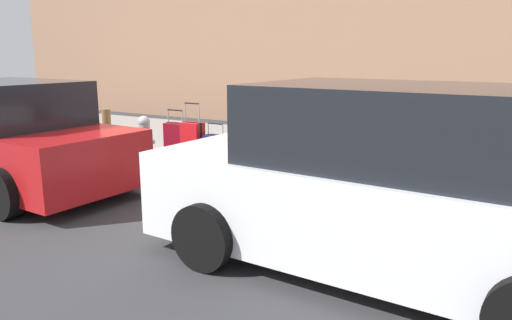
{
  "coord_description": "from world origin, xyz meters",
  "views": [
    {
      "loc": [
        -5.09,
        5.69,
        1.98
      ],
      "look_at": [
        -1.84,
        0.16,
        0.58
      ],
      "focal_mm": 34.09,
      "sensor_mm": 36.0,
      "label": 1
    }
  ],
  "objects_px": {
    "fire_hydrant": "(145,138)",
    "suitcase_red_7": "(193,146)",
    "suitcase_navy_6": "(216,153)",
    "suitcase_olive_5": "(241,153)",
    "parked_car_red_1": "(8,139)",
    "suitcase_maroon_1": "(360,165)",
    "suitcase_teal_4": "(265,159)",
    "parked_car_white_0": "(382,186)",
    "suitcase_silver_3": "(297,164)",
    "suitcase_maroon_8": "(176,144)",
    "bollard_post": "(107,134)",
    "suitcase_red_0": "(397,175)",
    "suitcase_black_2": "(331,168)"
  },
  "relations": [
    {
      "from": "suitcase_maroon_8",
      "to": "parked_car_white_0",
      "type": "height_order",
      "value": "parked_car_white_0"
    },
    {
      "from": "suitcase_navy_6",
      "to": "parked_car_red_1",
      "type": "bearing_deg",
      "value": 38.51
    },
    {
      "from": "suitcase_maroon_1",
      "to": "suitcase_olive_5",
      "type": "distance_m",
      "value": 1.94
    },
    {
      "from": "fire_hydrant",
      "to": "suitcase_red_7",
      "type": "bearing_deg",
      "value": 176.59
    },
    {
      "from": "suitcase_red_0",
      "to": "suitcase_olive_5",
      "type": "height_order",
      "value": "suitcase_olive_5"
    },
    {
      "from": "suitcase_red_7",
      "to": "parked_car_white_0",
      "type": "relative_size",
      "value": 0.25
    },
    {
      "from": "suitcase_silver_3",
      "to": "fire_hydrant",
      "type": "distance_m",
      "value": 2.97
    },
    {
      "from": "suitcase_red_7",
      "to": "parked_car_red_1",
      "type": "distance_m",
      "value": 2.75
    },
    {
      "from": "suitcase_maroon_1",
      "to": "bollard_post",
      "type": "height_order",
      "value": "bollard_post"
    },
    {
      "from": "suitcase_teal_4",
      "to": "suitcase_olive_5",
      "type": "bearing_deg",
      "value": -10.35
    },
    {
      "from": "fire_hydrant",
      "to": "suitcase_maroon_8",
      "type": "bearing_deg",
      "value": -178.9
    },
    {
      "from": "suitcase_maroon_1",
      "to": "suitcase_olive_5",
      "type": "bearing_deg",
      "value": -1.44
    },
    {
      "from": "suitcase_red_0",
      "to": "suitcase_navy_6",
      "type": "relative_size",
      "value": 0.83
    },
    {
      "from": "suitcase_olive_5",
      "to": "suitcase_red_7",
      "type": "xyz_separation_m",
      "value": [
        0.83,
        0.14,
        0.06
      ]
    },
    {
      "from": "suitcase_teal_4",
      "to": "suitcase_red_7",
      "type": "height_order",
      "value": "suitcase_red_7"
    },
    {
      "from": "parked_car_white_0",
      "to": "suitcase_teal_4",
      "type": "bearing_deg",
      "value": -39.72
    },
    {
      "from": "suitcase_maroon_1",
      "to": "parked_car_red_1",
      "type": "bearing_deg",
      "value": 22.21
    },
    {
      "from": "parked_car_white_0",
      "to": "suitcase_maroon_1",
      "type": "bearing_deg",
      "value": -66.53
    },
    {
      "from": "parked_car_white_0",
      "to": "suitcase_navy_6",
      "type": "bearing_deg",
      "value": -30.9
    },
    {
      "from": "suitcase_navy_6",
      "to": "suitcase_red_7",
      "type": "xyz_separation_m",
      "value": [
        0.41,
        0.06,
        0.09
      ]
    },
    {
      "from": "suitcase_olive_5",
      "to": "fire_hydrant",
      "type": "height_order",
      "value": "suitcase_olive_5"
    },
    {
      "from": "suitcase_maroon_1",
      "to": "parked_car_red_1",
      "type": "height_order",
      "value": "parked_car_red_1"
    },
    {
      "from": "suitcase_navy_6",
      "to": "suitcase_olive_5",
      "type": "bearing_deg",
      "value": -169.55
    },
    {
      "from": "suitcase_silver_3",
      "to": "suitcase_olive_5",
      "type": "bearing_deg",
      "value": -6.03
    },
    {
      "from": "suitcase_maroon_1",
      "to": "fire_hydrant",
      "type": "height_order",
      "value": "fire_hydrant"
    },
    {
      "from": "suitcase_maroon_1",
      "to": "parked_car_red_1",
      "type": "relative_size",
      "value": 0.18
    },
    {
      "from": "fire_hydrant",
      "to": "suitcase_olive_5",
      "type": "bearing_deg",
      "value": -177.82
    },
    {
      "from": "suitcase_olive_5",
      "to": "parked_car_white_0",
      "type": "relative_size",
      "value": 0.19
    },
    {
      "from": "suitcase_red_0",
      "to": "bollard_post",
      "type": "relative_size",
      "value": 0.74
    },
    {
      "from": "parked_car_white_0",
      "to": "fire_hydrant",
      "type": "bearing_deg",
      "value": -22.18
    },
    {
      "from": "suitcase_teal_4",
      "to": "fire_hydrant",
      "type": "height_order",
      "value": "suitcase_teal_4"
    },
    {
      "from": "suitcase_maroon_1",
      "to": "suitcase_navy_6",
      "type": "relative_size",
      "value": 1.0
    },
    {
      "from": "fire_hydrant",
      "to": "parked_car_white_0",
      "type": "bearing_deg",
      "value": 157.82
    },
    {
      "from": "parked_car_white_0",
      "to": "parked_car_red_1",
      "type": "relative_size",
      "value": 1.03
    },
    {
      "from": "suitcase_olive_5",
      "to": "suitcase_maroon_8",
      "type": "bearing_deg",
      "value": 2.79
    },
    {
      "from": "suitcase_red_7",
      "to": "parked_car_red_1",
      "type": "relative_size",
      "value": 0.25
    },
    {
      "from": "suitcase_red_0",
      "to": "suitcase_silver_3",
      "type": "relative_size",
      "value": 1.04
    },
    {
      "from": "suitcase_red_0",
      "to": "suitcase_teal_4",
      "type": "height_order",
      "value": "suitcase_teal_4"
    },
    {
      "from": "suitcase_red_0",
      "to": "bollard_post",
      "type": "distance_m",
      "value": 5.13
    },
    {
      "from": "suitcase_black_2",
      "to": "parked_car_white_0",
      "type": "relative_size",
      "value": 0.16
    },
    {
      "from": "suitcase_teal_4",
      "to": "suitcase_olive_5",
      "type": "relative_size",
      "value": 0.96
    },
    {
      "from": "parked_car_white_0",
      "to": "suitcase_olive_5",
      "type": "bearing_deg",
      "value": -35.64
    },
    {
      "from": "suitcase_maroon_1",
      "to": "suitcase_black_2",
      "type": "height_order",
      "value": "suitcase_maroon_1"
    },
    {
      "from": "suitcase_maroon_8",
      "to": "fire_hydrant",
      "type": "height_order",
      "value": "suitcase_maroon_8"
    },
    {
      "from": "suitcase_silver_3",
      "to": "suitcase_red_7",
      "type": "height_order",
      "value": "suitcase_red_7"
    },
    {
      "from": "suitcase_red_7",
      "to": "suitcase_olive_5",
      "type": "bearing_deg",
      "value": -170.45
    },
    {
      "from": "suitcase_silver_3",
      "to": "suitcase_navy_6",
      "type": "relative_size",
      "value": 0.8
    },
    {
      "from": "suitcase_navy_6",
      "to": "parked_car_white_0",
      "type": "bearing_deg",
      "value": 149.1
    },
    {
      "from": "suitcase_olive_5",
      "to": "suitcase_silver_3",
      "type": "bearing_deg",
      "value": 173.97
    },
    {
      "from": "suitcase_maroon_1",
      "to": "suitcase_navy_6",
      "type": "xyz_separation_m",
      "value": [
        2.36,
        0.03,
        -0.07
      ]
    }
  ]
}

